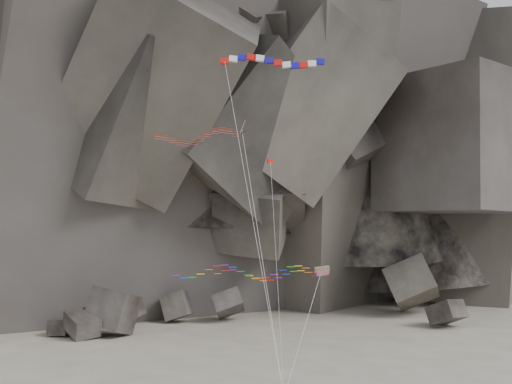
{
  "coord_description": "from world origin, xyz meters",
  "views": [
    {
      "loc": [
        -8.43,
        -57.08,
        15.92
      ],
      "look_at": [
        1.7,
        6.0,
        18.15
      ],
      "focal_mm": 45.0,
      "sensor_mm": 36.0,
      "label": 1
    }
  ],
  "objects": [
    {
      "name": "pennant_kite",
      "position": [
        1.92,
        -1.62,
        17.38
      ],
      "size": [
        0.6,
        7.55,
        19.23
      ],
      "rotation": [
        0.0,
        0.0,
        0.46
      ],
      "color": "red",
      "rests_on": "ground"
    },
    {
      "name": "delta_kite",
      "position": [
        -4.48,
        4.98,
        23.51
      ],
      "size": [
        10.42,
        13.6,
        23.58
      ],
      "rotation": [
        0.0,
        0.0,
        -0.11
      ],
      "color": "red",
      "rests_on": "ground"
    },
    {
      "name": "headland",
      "position": [
        0.0,
        70.0,
        42.0
      ],
      "size": [
        110.0,
        70.0,
        84.0
      ],
      "primitive_type": null,
      "color": "#565046",
      "rests_on": "ground"
    },
    {
      "name": "parafoil_kite",
      "position": [
        -0.3,
        0.72,
        10.71
      ],
      "size": [
        14.82,
        8.88,
        9.66
      ],
      "rotation": [
        0.0,
        0.0,
        0.09
      ],
      "color": "#DFA50C",
      "rests_on": "ground"
    },
    {
      "name": "boulder_field",
      "position": [
        8.3,
        35.33,
        2.23
      ],
      "size": [
        79.38,
        19.83,
        10.09
      ],
      "color": "#47423F",
      "rests_on": "ground"
    },
    {
      "name": "banner_kite",
      "position": [
        2.05,
        -1.21,
        29.44
      ],
      "size": [
        9.4,
        7.36,
        28.55
      ],
      "rotation": [
        0.0,
        0.0,
        -0.07
      ],
      "color": "red",
      "rests_on": "ground"
    }
  ]
}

